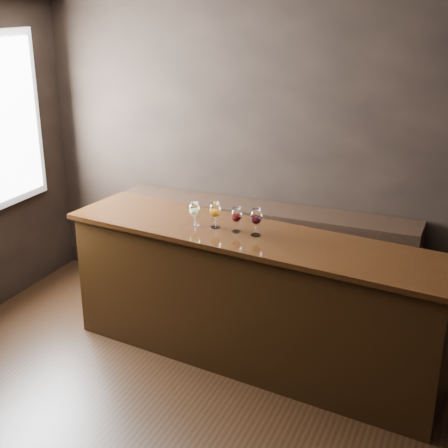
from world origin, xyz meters
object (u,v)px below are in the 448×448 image
at_px(glass_red_a, 236,215).
at_px(bar_counter, 252,301).
at_px(back_bar_shelf, 262,258).
at_px(glass_amber, 215,210).
at_px(glass_red_b, 256,217).
at_px(glass_white, 194,210).

bearing_deg(glass_red_a, bar_counter, -2.65).
height_order(back_bar_shelf, glass_amber, glass_amber).
xyz_separation_m(back_bar_shelf, glass_red_b, (0.27, -0.91, 0.74)).
xyz_separation_m(bar_counter, glass_red_a, (-0.15, 0.01, 0.71)).
relative_size(bar_counter, back_bar_shelf, 1.08).
bearing_deg(glass_amber, back_bar_shelf, 84.00).
relative_size(glass_red_a, glass_red_b, 0.91).
relative_size(back_bar_shelf, glass_red_b, 12.99).
xyz_separation_m(glass_amber, glass_red_b, (0.36, -0.03, 0.01)).
relative_size(back_bar_shelf, glass_red_a, 14.25).
bearing_deg(back_bar_shelf, glass_red_a, -83.67).
bearing_deg(glass_white, glass_red_a, -0.29).
distance_m(glass_amber, glass_red_b, 0.36).
bearing_deg(back_bar_shelf, glass_red_b, -73.64).
distance_m(back_bar_shelf, glass_red_b, 1.20).
xyz_separation_m(bar_counter, glass_white, (-0.50, 0.01, 0.70)).
distance_m(back_bar_shelf, glass_red_a, 1.16).
height_order(glass_white, glass_red_b, glass_red_b).
distance_m(bar_counter, glass_red_a, 0.72).
bearing_deg(glass_white, glass_red_b, -1.35).
bearing_deg(glass_red_b, glass_red_a, 176.36).
relative_size(bar_counter, glass_white, 15.83).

